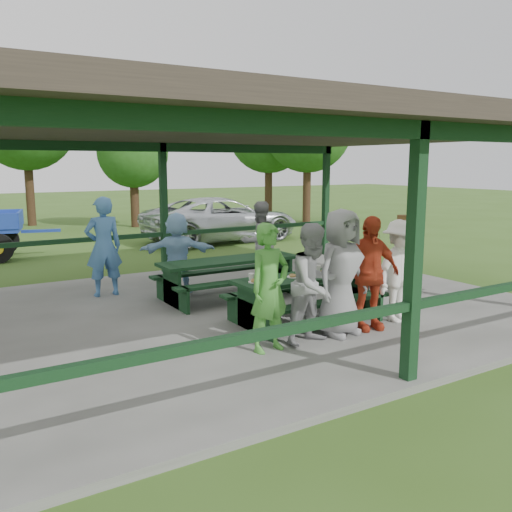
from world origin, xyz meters
TOP-DOWN VIEW (x-y plane):
  - ground at (0.00, 0.00)m, footprint 90.00×90.00m
  - concrete_slab at (0.00, 0.00)m, footprint 10.00×8.00m
  - pavilion_structure at (0.00, 0.00)m, footprint 10.60×8.60m
  - picnic_table_near at (0.39, -1.20)m, footprint 2.43×1.39m
  - picnic_table_far at (0.10, 0.80)m, footprint 2.73×1.39m
  - table_setting at (0.35, -1.17)m, footprint 2.20×0.45m
  - contestant_green at (-0.87, -2.09)m, footprint 0.69×0.49m
  - contestant_grey_left at (-0.16, -2.15)m, footprint 0.93×0.78m
  - contestant_grey_mid at (0.41, -2.06)m, footprint 1.01×0.75m
  - contestant_red at (0.96, -2.06)m, footprint 1.10×0.64m
  - contestant_white_fedora at (1.70, -2.01)m, footprint 1.17×0.78m
  - spectator_lblue at (-0.58, 1.70)m, footprint 1.55×1.05m
  - spectator_blue at (-1.89, 2.21)m, footprint 0.72×0.48m
  - spectator_grey at (1.34, 1.73)m, footprint 0.85×0.66m
  - pickup_truck at (3.87, 8.25)m, footprint 5.50×2.67m
  - tree_left at (-0.87, 16.70)m, footprint 4.14×4.14m
  - tree_mid at (2.76, 13.90)m, footprint 2.90×2.90m
  - tree_right at (10.07, 11.73)m, footprint 3.94×3.94m
  - tree_far_right at (9.52, 14.07)m, footprint 3.85×3.85m

SIDE VIEW (x-z plane):
  - ground at x=0.00m, z-range 0.00..0.00m
  - concrete_slab at x=0.00m, z-range 0.00..0.10m
  - picnic_table_near at x=0.39m, z-range 0.19..0.94m
  - picnic_table_far at x=0.10m, z-range 0.20..0.95m
  - pickup_truck at x=3.87m, z-range 0.00..1.51m
  - table_setting at x=0.35m, z-range 0.83..0.93m
  - spectator_lblue at x=-0.58m, z-range 0.10..1.71m
  - contestant_white_fedora at x=1.70m, z-range 0.08..1.81m
  - contestant_grey_left at x=-0.16m, z-range 0.10..1.82m
  - spectator_grey at x=1.34m, z-range 0.10..1.84m
  - contestant_green at x=-0.87m, z-range 0.10..1.86m
  - contestant_red at x=0.96m, z-range 0.10..1.86m
  - contestant_grey_mid at x=0.41m, z-range 0.10..1.99m
  - spectator_blue at x=-1.89m, z-range 0.10..2.02m
  - tree_mid at x=2.76m, z-range 0.79..5.33m
  - pavilion_structure at x=0.00m, z-range 1.55..4.79m
  - tree_far_right at x=9.52m, z-range 1.06..7.07m
  - tree_right at x=10.07m, z-range 1.09..7.25m
  - tree_left at x=-0.87m, z-range 1.15..7.62m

